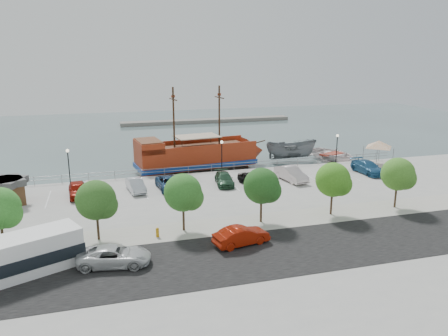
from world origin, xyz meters
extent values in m
plane|color=#485A5B|center=(0.00, 0.00, -1.00)|extent=(160.00, 160.00, 0.00)
cube|color=#9C9B99|center=(0.00, -21.00, -0.60)|extent=(100.00, 58.00, 1.20)
cube|color=black|center=(0.00, -16.00, 0.01)|extent=(100.00, 8.00, 0.04)
cube|color=#A09A8D|center=(0.00, -10.00, 0.01)|extent=(100.00, 4.00, 0.05)
cylinder|color=gray|center=(0.00, 7.80, 0.95)|extent=(50.00, 0.06, 0.06)
cylinder|color=gray|center=(0.00, 7.80, 0.55)|extent=(50.00, 0.06, 0.06)
cube|color=gray|center=(10.00, 55.00, -0.60)|extent=(40.00, 3.00, 0.80)
cube|color=#9B2D12|center=(-1.87, 13.05, 0.91)|extent=(16.64, 7.18, 2.62)
cube|color=navy|center=(-1.87, 13.05, 0.06)|extent=(16.99, 7.52, 0.60)
cone|color=#9B2D12|center=(6.90, 14.26, 0.91)|extent=(3.85, 5.23, 4.83)
cube|color=#9B2D12|center=(-8.36, 12.16, 2.93)|extent=(3.68, 5.40, 1.41)
cube|color=brown|center=(-8.36, 12.16, 3.68)|extent=(3.42, 4.97, 0.12)
cube|color=brown|center=(-1.37, 13.12, 2.27)|extent=(13.57, 6.17, 0.15)
cube|color=#9B2D12|center=(-2.20, 15.44, 2.57)|extent=(15.99, 2.39, 0.70)
cube|color=#9B2D12|center=(-1.54, 10.66, 2.57)|extent=(15.99, 2.39, 0.70)
cylinder|color=#382111|center=(1.62, 13.53, 6.35)|extent=(0.27, 0.27, 8.26)
cylinder|color=#382111|center=(-4.87, 12.64, 6.35)|extent=(0.27, 0.27, 8.26)
cylinder|color=#382111|center=(1.62, 13.53, 8.87)|extent=(0.55, 3.01, 0.14)
cylinder|color=#382111|center=(-4.87, 12.64, 8.87)|extent=(0.55, 3.01, 0.14)
cube|color=#C3AC8D|center=(-1.67, 13.08, 3.73)|extent=(6.31, 4.58, 0.12)
cylinder|color=#382111|center=(7.60, 14.35, 2.12)|extent=(2.51, 0.50, 0.60)
imported|color=slate|center=(12.93, 14.20, 0.47)|extent=(8.02, 4.33, 2.94)
imported|color=silver|center=(18.97, 12.59, -0.19)|extent=(7.70, 9.13, 1.62)
cube|color=gray|center=(-13.49, 9.20, -0.82)|extent=(6.63, 3.02, 0.37)
cube|color=slate|center=(8.14, 9.20, -0.81)|extent=(6.62, 2.25, 0.37)
cube|color=gray|center=(14.68, 9.20, -0.82)|extent=(6.64, 3.53, 0.36)
cube|color=brown|center=(-23.72, 1.44, 1.05)|extent=(3.74, 3.74, 2.09)
cube|color=#454545|center=(-23.72, 1.44, 2.33)|extent=(4.24, 4.24, 0.67)
cylinder|color=slate|center=(20.55, 7.10, 1.16)|extent=(0.08, 0.08, 2.32)
cylinder|color=slate|center=(23.28, 7.35, 1.16)|extent=(0.08, 0.08, 2.32)
cylinder|color=slate|center=(20.80, 4.37, 1.16)|extent=(0.08, 0.08, 2.32)
cylinder|color=slate|center=(23.53, 4.62, 1.16)|extent=(0.08, 0.08, 2.32)
pyramid|color=white|center=(22.04, 5.86, 3.22)|extent=(4.82, 4.82, 0.95)
imported|color=silver|center=(-13.93, -14.90, 0.72)|extent=(5.50, 3.26, 1.43)
imported|color=#A21C09|center=(-4.17, -14.07, 0.75)|extent=(4.75, 2.48, 1.49)
cube|color=white|center=(-19.97, -14.50, 1.37)|extent=(8.10, 5.57, 2.75)
cube|color=black|center=(-19.97, -14.50, 1.21)|extent=(8.25, 5.72, 0.88)
cylinder|color=#C58611|center=(-10.34, -10.80, 0.33)|extent=(0.27, 0.27, 0.67)
sphere|color=#C58611|center=(-10.34, -10.80, 0.69)|extent=(0.29, 0.29, 0.29)
cylinder|color=black|center=(-18.00, 6.50, 2.00)|extent=(0.12, 0.12, 4.00)
sphere|color=#FFF2CC|center=(-18.00, 6.50, 4.10)|extent=(0.36, 0.36, 0.36)
cylinder|color=black|center=(0.00, 6.50, 2.00)|extent=(0.12, 0.12, 4.00)
sphere|color=#FFF2CC|center=(0.00, 6.50, 4.10)|extent=(0.36, 0.36, 0.36)
cylinder|color=black|center=(16.00, 6.50, 2.00)|extent=(0.12, 0.12, 4.00)
sphere|color=#FFF2CC|center=(16.00, 6.50, 4.10)|extent=(0.36, 0.36, 0.36)
cylinder|color=#473321|center=(-22.00, -10.00, 1.10)|extent=(0.20, 0.20, 2.20)
sphere|color=#2D6F24|center=(-21.40, -10.30, 3.00)|extent=(2.20, 2.20, 2.20)
cylinder|color=#473321|center=(-15.00, -10.00, 1.10)|extent=(0.20, 0.20, 2.20)
sphere|color=#2B541D|center=(-15.00, -10.00, 3.40)|extent=(3.20, 3.20, 3.20)
sphere|color=#2B541D|center=(-14.40, -10.30, 3.00)|extent=(2.20, 2.20, 2.20)
cylinder|color=#473321|center=(-8.00, -10.00, 1.10)|extent=(0.20, 0.20, 2.20)
sphere|color=#2C6522|center=(-8.00, -10.00, 3.40)|extent=(3.20, 3.20, 3.20)
sphere|color=#2C6522|center=(-7.40, -10.30, 3.00)|extent=(2.20, 2.20, 2.20)
cylinder|color=#473321|center=(-1.00, -10.00, 1.10)|extent=(0.20, 0.20, 2.20)
sphere|color=#1F4B1A|center=(-1.00, -10.00, 3.40)|extent=(3.20, 3.20, 3.20)
sphere|color=#1F4B1A|center=(-0.40, -10.30, 3.00)|extent=(2.20, 2.20, 2.20)
cylinder|color=#473321|center=(6.00, -10.00, 1.10)|extent=(0.20, 0.20, 2.20)
sphere|color=#3A771C|center=(6.00, -10.00, 3.40)|extent=(3.20, 3.20, 3.20)
sphere|color=#3A771C|center=(6.60, -10.30, 3.00)|extent=(2.20, 2.20, 2.20)
cylinder|color=#473321|center=(13.00, -10.00, 1.10)|extent=(0.20, 0.20, 2.20)
sphere|color=#3E7424|center=(13.00, -10.00, 3.40)|extent=(3.20, 3.20, 3.20)
sphere|color=#3E7424|center=(13.60, -10.30, 3.00)|extent=(2.20, 2.20, 2.20)
imported|color=maroon|center=(-17.01, 2.13, 0.78)|extent=(2.19, 4.69, 1.55)
imported|color=silver|center=(-10.98, 2.28, 0.71)|extent=(2.09, 4.48, 1.42)
imported|color=navy|center=(-7.35, 1.98, 0.70)|extent=(2.73, 5.23, 1.41)
imported|color=#244830|center=(-0.96, 2.06, 0.67)|extent=(2.49, 4.84, 1.34)
imported|color=black|center=(1.94, 1.24, 0.68)|extent=(2.38, 4.21, 1.35)
imported|color=silver|center=(7.12, 1.44, 0.83)|extent=(2.59, 5.29, 1.67)
imported|color=#235985|center=(17.83, 1.84, 0.78)|extent=(2.41, 5.46, 1.56)
camera|label=1|loc=(-14.24, -44.30, 14.58)|focal=35.00mm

